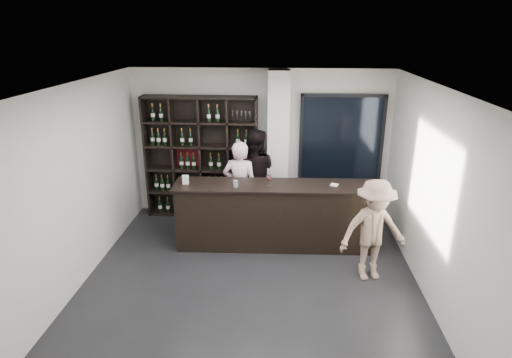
# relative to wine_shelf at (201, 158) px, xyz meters

# --- Properties ---
(floor) EXTENTS (5.00, 5.50, 0.01)m
(floor) POSITION_rel_wine_shelf_xyz_m (1.15, -2.57, -1.20)
(floor) COLOR black
(floor) RESTS_ON ground
(wine_shelf) EXTENTS (2.20, 0.35, 2.40)m
(wine_shelf) POSITION_rel_wine_shelf_xyz_m (0.00, 0.00, 0.00)
(wine_shelf) COLOR black
(wine_shelf) RESTS_ON floor
(structural_column) EXTENTS (0.40, 0.40, 2.90)m
(structural_column) POSITION_rel_wine_shelf_xyz_m (1.50, -0.10, 0.25)
(structural_column) COLOR silver
(structural_column) RESTS_ON floor
(glass_panel) EXTENTS (1.60, 0.08, 2.10)m
(glass_panel) POSITION_rel_wine_shelf_xyz_m (2.70, 0.12, 0.20)
(glass_panel) COLOR black
(glass_panel) RESTS_ON floor
(tasting_counter) EXTENTS (3.44, 0.71, 1.13)m
(tasting_counter) POSITION_rel_wine_shelf_xyz_m (1.50, -1.24, -0.63)
(tasting_counter) COLOR black
(tasting_counter) RESTS_ON floor
(taster_pink) EXTENTS (0.68, 0.49, 1.73)m
(taster_pink) POSITION_rel_wine_shelf_xyz_m (0.83, -0.72, -0.33)
(taster_pink) COLOR #F4C3C9
(taster_pink) RESTS_ON floor
(taster_black) EXTENTS (0.92, 0.72, 1.86)m
(taster_black) POSITION_rel_wine_shelf_xyz_m (1.05, -0.32, -0.27)
(taster_black) COLOR black
(taster_black) RESTS_ON floor
(customer) EXTENTS (1.13, 0.81, 1.58)m
(customer) POSITION_rel_wine_shelf_xyz_m (2.95, -2.17, -0.41)
(customer) COLOR #907261
(customer) RESTS_ON floor
(wine_glass) EXTENTS (0.09, 0.09, 0.22)m
(wine_glass) POSITION_rel_wine_shelf_xyz_m (1.37, -1.31, 0.04)
(wine_glass) COLOR white
(wine_glass) RESTS_ON tasting_counter
(spit_cup) EXTENTS (0.09, 0.09, 0.11)m
(spit_cup) POSITION_rel_wine_shelf_xyz_m (0.83, -1.39, -0.01)
(spit_cup) COLOR silver
(spit_cup) RESTS_ON tasting_counter
(napkin_stack) EXTENTS (0.15, 0.15, 0.02)m
(napkin_stack) POSITION_rel_wine_shelf_xyz_m (2.46, -1.21, -0.06)
(napkin_stack) COLOR white
(napkin_stack) RESTS_ON tasting_counter
(card_stand) EXTENTS (0.10, 0.06, 0.15)m
(card_stand) POSITION_rel_wine_shelf_xyz_m (-0.02, -1.31, 0.01)
(card_stand) COLOR white
(card_stand) RESTS_ON tasting_counter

